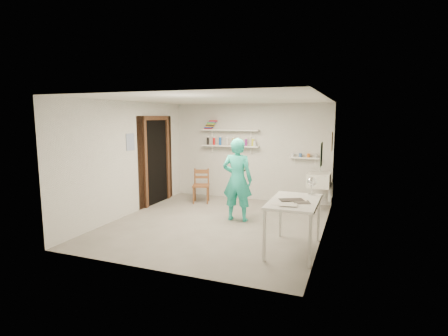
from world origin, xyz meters
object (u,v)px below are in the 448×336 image
(wooden_chair, at_px, (201,186))
(work_table, at_px, (294,226))
(belfast_sink, at_px, (319,180))
(man, at_px, (237,180))
(desk_lamp, at_px, (312,182))
(wall_clock, at_px, (241,165))

(wooden_chair, bearing_deg, work_table, -59.91)
(belfast_sink, relative_size, wooden_chair, 0.71)
(man, bearing_deg, desk_lamp, 151.47)
(belfast_sink, bearing_deg, wall_clock, -142.27)
(wall_clock, distance_m, work_table, 2.09)
(wall_clock, relative_size, work_table, 0.25)
(belfast_sink, relative_size, work_table, 0.50)
(wall_clock, height_order, desk_lamp, wall_clock)
(man, height_order, wooden_chair, man)
(work_table, relative_size, desk_lamp, 8.00)
(man, bearing_deg, work_table, 134.78)
(desk_lamp, bearing_deg, man, 154.35)
(wooden_chair, xyz_separation_m, desk_lamp, (2.84, -1.82, 0.60))
(belfast_sink, distance_m, wall_clock, 1.87)
(belfast_sink, height_order, man, man)
(man, distance_m, wooden_chair, 1.74)
(work_table, bearing_deg, belfast_sink, 87.54)
(belfast_sink, xyz_separation_m, desk_lamp, (0.09, -2.07, 0.32))
(work_table, bearing_deg, desk_lamp, 67.58)
(work_table, bearing_deg, wall_clock, 132.69)
(wall_clock, relative_size, desk_lamp, 1.99)
(wall_clock, bearing_deg, belfast_sink, 34.85)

